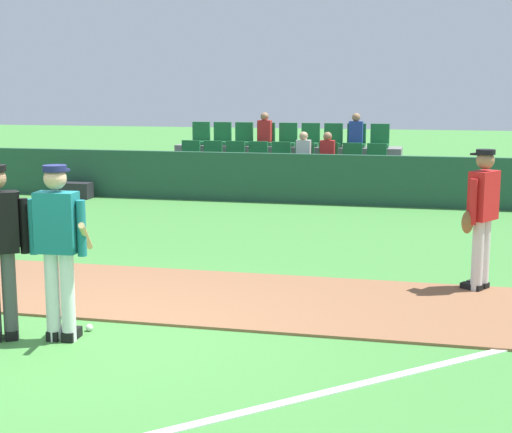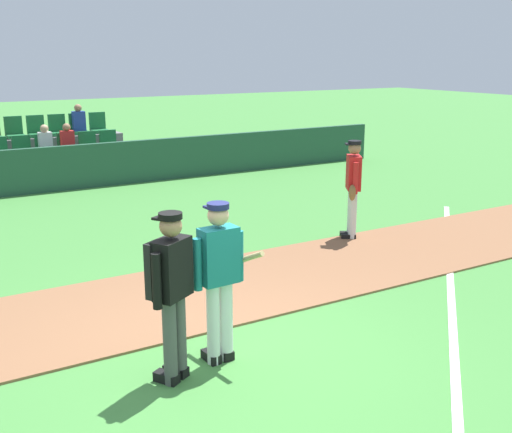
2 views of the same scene
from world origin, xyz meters
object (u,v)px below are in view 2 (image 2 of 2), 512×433
(batter_teal_jersey, at_px, (219,276))
(umpire_home_plate, at_px, (171,287))
(runner_red_jersey, at_px, (353,186))
(baseball, at_px, (217,343))

(batter_teal_jersey, height_order, umpire_home_plate, same)
(umpire_home_plate, distance_m, runner_red_jersey, 5.60)
(baseball, bearing_deg, runner_red_jersey, 32.50)
(batter_teal_jersey, relative_size, umpire_home_plate, 1.00)
(runner_red_jersey, bearing_deg, baseball, -147.50)
(baseball, bearing_deg, batter_teal_jersey, -110.80)
(batter_teal_jersey, bearing_deg, baseball, 69.20)
(umpire_home_plate, relative_size, runner_red_jersey, 1.00)
(batter_teal_jersey, relative_size, baseball, 23.78)
(batter_teal_jersey, xyz_separation_m, baseball, (0.13, 0.34, -0.93))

